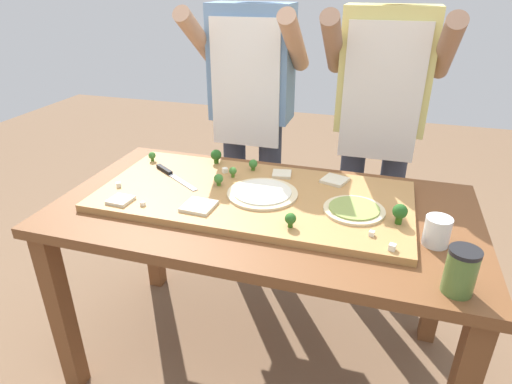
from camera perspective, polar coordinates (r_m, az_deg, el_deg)
The scene contains 26 objects.
ground_plane at distance 2.11m, azimuth 0.81°, elevation -20.91°, with size 8.00×8.00×0.00m, color brown.
prep_table at distance 1.68m, azimuth 0.95°, elevation -4.96°, with size 1.55×0.83×0.79m.
cutting_board at distance 1.66m, azimuth -0.32°, elevation -0.53°, with size 1.18×0.57×0.03m, color #B27F47.
chefs_knife at distance 1.84m, azimuth -11.17°, elevation 2.37°, with size 0.26×0.18×0.02m.
pizza_whole_pesto_green at distance 1.57m, azimuth 12.77°, elevation -2.19°, with size 0.22×0.22×0.02m.
pizza_whole_white_garlic at distance 1.64m, azimuth 0.86°, elevation -0.13°, with size 0.27×0.27×0.02m.
pizza_slice_near_right at distance 1.56m, azimuth -7.51°, elevation -1.83°, with size 0.11×0.11×0.01m, color beige.
pizza_slice_center at distance 1.78m, azimuth 10.29°, elevation 1.54°, with size 0.09×0.09×0.01m, color beige.
pizza_slice_far_left at distance 1.81m, azimuth 3.41°, elevation 2.37°, with size 0.08×0.08×0.01m, color beige.
pizza_slice_far_right at distance 1.67m, azimuth -17.36°, elevation -1.02°, with size 0.08×0.08×0.01m, color beige.
broccoli_floret_back_left at distance 1.71m, azimuth -4.95°, elevation 1.71°, with size 0.04×0.04×0.05m.
broccoli_floret_center_right at distance 1.78m, azimuth -3.05°, elevation 2.74°, with size 0.03×0.03×0.04m.
broccoli_floret_front_mid at distance 1.92m, azimuth -5.26°, elevation 4.81°, with size 0.05×0.05×0.06m.
broccoli_floret_back_right at distance 1.85m, azimuth -0.38°, elevation 3.68°, with size 0.04×0.04×0.05m.
broccoli_floret_front_right at distance 2.00m, azimuth -13.49°, elevation 4.64°, with size 0.03×0.03×0.04m.
broccoli_floret_front_left at distance 1.51m, azimuth 18.37°, elevation -2.53°, with size 0.05×0.05×0.07m.
broccoli_floret_back_mid at distance 1.43m, azimuth 4.55°, elevation -3.56°, with size 0.04×0.04×0.05m.
cheese_crumble_a at distance 1.43m, azimuth 14.96°, elevation -5.28°, with size 0.02×0.02×0.02m, color white.
cheese_crumble_b at distance 1.62m, azimuth -14.64°, elevation -1.50°, with size 0.01×0.01×0.01m, color white.
cheese_crumble_c at distance 1.38m, azimuth 17.46°, elevation -6.92°, with size 0.02×0.02×0.02m, color white.
cheese_crumble_d at distance 1.84m, azimuth -4.09°, elevation 2.87°, with size 0.02×0.02×0.02m, color white.
cheese_crumble_e at distance 1.79m, azimuth -17.59°, elevation 0.93°, with size 0.02×0.02×0.02m, color silver.
flour_cup at distance 1.49m, azimuth 22.64°, elevation -4.97°, with size 0.08×0.08×0.10m.
sauce_jar at distance 1.29m, azimuth 25.30°, elevation -9.38°, with size 0.08×0.08×0.13m.
cook_left at distance 2.24m, azimuth -0.62°, elevation 12.02°, with size 0.54×0.39×1.67m.
cook_right at distance 2.15m, azimuth 16.00°, elevation 10.36°, with size 0.54×0.39×1.67m.
Camera 1 is at (0.39, -1.38, 1.55)m, focal length 30.47 mm.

